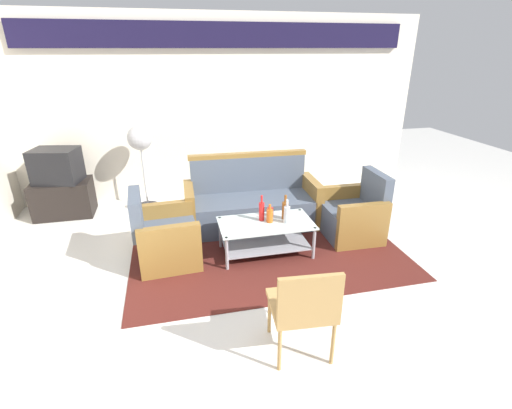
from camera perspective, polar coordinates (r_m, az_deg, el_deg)
ground_plane at (r=3.89m, az=2.85°, el=-13.37°), size 14.00×14.00×0.00m
wall_back at (r=6.18m, az=-4.88°, el=15.23°), size 6.52×0.19×2.80m
rug at (r=4.64m, az=1.48°, el=-6.72°), size 3.21×2.19×0.01m
couch at (r=5.10m, az=-0.64°, el=0.08°), size 1.82×0.79×0.96m
armchair_left at (r=4.39m, az=-13.81°, el=-5.08°), size 0.74×0.80×0.85m
armchair_right at (r=4.98m, az=14.72°, el=-1.69°), size 0.71×0.77×0.85m
coffee_table at (r=4.41m, az=1.51°, el=-4.41°), size 1.10×0.60×0.40m
bottle_brown at (r=4.41m, az=4.50°, el=-0.83°), size 0.08×0.08×0.30m
bottle_clear at (r=4.32m, az=4.76°, el=-1.47°), size 0.07×0.07×0.29m
bottle_red at (r=4.36m, az=0.87°, el=-0.98°), size 0.06×0.06×0.31m
bottle_orange at (r=4.33m, az=2.12°, el=-1.67°), size 0.08×0.08×0.22m
cup at (r=4.51m, az=2.19°, el=-1.12°), size 0.08×0.08×0.10m
tv_stand at (r=6.13m, az=-27.43°, el=0.84°), size 0.80×0.50×0.52m
television at (r=5.98m, az=-28.29°, el=5.28°), size 0.68×0.55×0.48m
pedestal_fan at (r=5.76m, az=-17.33°, el=9.04°), size 0.36×0.36×1.27m
wicker_chair at (r=2.95m, az=7.43°, el=-15.07°), size 0.52×0.52×0.84m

